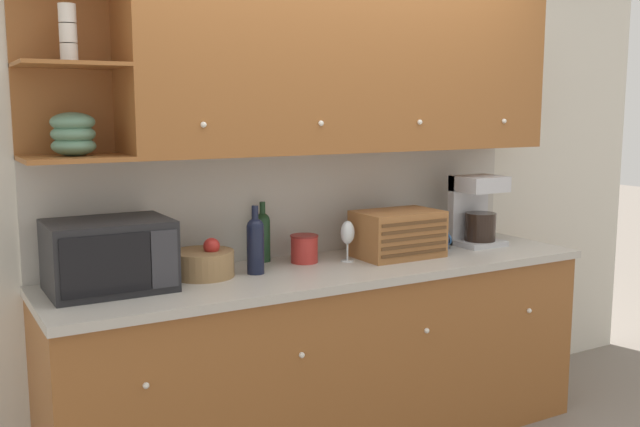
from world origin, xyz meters
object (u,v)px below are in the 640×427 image
(wine_glass, at_px, (348,234))
(coffee_maker, at_px, (476,210))
(fruit_basket, at_px, (203,263))
(mug, at_px, (441,240))
(second_wine_bottle, at_px, (263,235))
(bread_box, at_px, (398,234))
(storage_canister, at_px, (304,249))
(wine_bottle, at_px, (255,243))
(microwave, at_px, (109,255))

(wine_glass, height_order, coffee_maker, coffee_maker)
(fruit_basket, bearing_deg, mug, -1.62)
(second_wine_bottle, distance_m, wine_glass, 0.42)
(bread_box, bearing_deg, mug, 7.43)
(second_wine_bottle, height_order, storage_canister, second_wine_bottle)
(wine_bottle, height_order, mug, wine_bottle)
(bread_box, distance_m, coffee_maker, 0.58)
(storage_canister, xyz_separation_m, bread_box, (0.49, -0.12, 0.05))
(microwave, distance_m, second_wine_bottle, 0.83)
(storage_canister, height_order, wine_glass, wine_glass)
(second_wine_bottle, bearing_deg, fruit_basket, -156.84)
(fruit_basket, height_order, bread_box, bread_box)
(microwave, height_order, wine_glass, microwave)
(wine_bottle, height_order, wine_glass, wine_bottle)
(wine_glass, bearing_deg, coffee_maker, 0.93)
(storage_canister, height_order, bread_box, bread_box)
(second_wine_bottle, distance_m, bread_box, 0.70)
(wine_bottle, height_order, second_wine_bottle, wine_bottle)
(wine_glass, height_order, mug, wine_glass)
(microwave, bearing_deg, second_wine_bottle, 13.58)
(fruit_basket, bearing_deg, wine_glass, -3.81)
(second_wine_bottle, bearing_deg, bread_box, -20.25)
(wine_bottle, relative_size, bread_box, 0.73)
(microwave, xyz_separation_m, bread_box, (1.46, -0.05, -0.03))
(fruit_basket, height_order, wine_bottle, wine_bottle)
(fruit_basket, bearing_deg, storage_canister, 3.82)
(fruit_basket, bearing_deg, coffee_maker, -1.27)
(wine_bottle, height_order, coffee_maker, coffee_maker)
(wine_glass, bearing_deg, bread_box, -6.13)
(mug, bearing_deg, coffee_maker, 0.63)
(storage_canister, bearing_deg, wine_bottle, -162.28)
(fruit_basket, xyz_separation_m, storage_canister, (0.55, 0.04, 0.01))
(storage_canister, relative_size, bread_box, 0.32)
(storage_canister, height_order, mug, storage_canister)
(fruit_basket, xyz_separation_m, bread_box, (1.03, -0.08, 0.06))
(mug, bearing_deg, second_wine_bottle, 168.46)
(wine_bottle, xyz_separation_m, second_wine_bottle, (0.14, 0.22, -0.01))
(microwave, relative_size, bread_box, 1.15)
(microwave, distance_m, wine_glass, 1.17)
(storage_canister, xyz_separation_m, coffee_maker, (1.06, -0.07, 0.13))
(wine_bottle, relative_size, storage_canister, 2.27)
(wine_bottle, height_order, bread_box, wine_bottle)
(fruit_basket, height_order, second_wine_bottle, second_wine_bottle)
(second_wine_bottle, xyz_separation_m, bread_box, (0.66, -0.24, -0.02))
(wine_glass, distance_m, coffee_maker, 0.86)
(wine_bottle, bearing_deg, storage_canister, 17.72)
(microwave, bearing_deg, storage_canister, 4.10)
(second_wine_bottle, relative_size, wine_glass, 1.46)
(wine_glass, relative_size, bread_box, 0.47)
(wine_bottle, distance_m, coffee_maker, 1.37)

